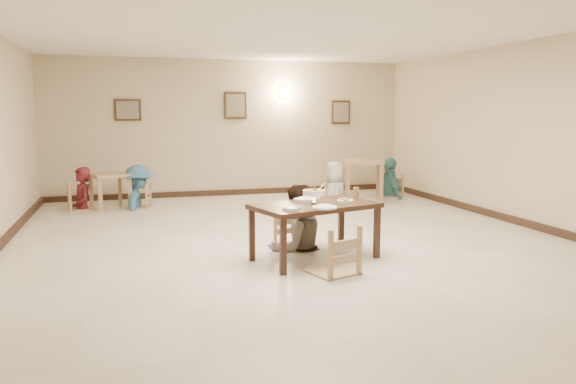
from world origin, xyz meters
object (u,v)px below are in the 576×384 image
object	(u,v)px
chair_far	(293,214)
curry_warmer	(314,193)
main_table	(315,210)
bg_table_left	(110,180)
drink_glass	(356,193)
bg_diner_d	(390,158)
bg_diner_b	(137,165)
bg_chair_ll	(81,182)
chair_near	(333,228)
bg_chair_lr	(138,186)
bg_table_right	(364,167)
bg_chair_rl	(335,176)
main_diner	(296,185)
bg_diner_c	(336,161)
bg_chair_rr	(390,175)
bg_diner_a	(81,167)

from	to	relation	value
chair_far	curry_warmer	size ratio (longest dim) A/B	3.00
main_table	bg_table_left	xyz separation A→B (m)	(-2.59, 4.65, -0.09)
drink_glass	bg_diner_d	world-z (taller)	bg_diner_d
bg_diner_b	bg_diner_d	bearing A→B (deg)	-83.38
chair_far	bg_chair_ll	xyz separation A→B (m)	(-3.03, 4.00, 0.07)
bg_chair_ll	chair_near	bearing A→B (deg)	-158.37
main_table	bg_chair_lr	distance (m)	5.05
bg_table_right	bg_diner_b	xyz separation A→B (m)	(-4.73, 0.04, 0.16)
curry_warmer	bg_diner_d	bearing A→B (deg)	54.32
drink_glass	curry_warmer	bearing A→B (deg)	-155.99
bg_table_left	bg_diner_d	size ratio (longest dim) A/B	0.51
bg_chair_lr	bg_diner_d	bearing A→B (deg)	104.36
curry_warmer	drink_glass	world-z (taller)	curry_warmer
bg_chair_rl	chair_near	bearing A→B (deg)	176.10
curry_warmer	bg_chair_ll	world-z (taller)	bg_chair_ll
main_diner	bg_diner_c	distance (m)	4.49
bg_diner_c	chair_near	bearing A→B (deg)	-12.52
bg_table_right	bg_chair_ll	bearing A→B (deg)	178.78
chair_far	drink_glass	xyz separation A→B (m)	(0.74, -0.44, 0.32)
main_diner	bg_table_right	bearing A→B (deg)	-140.82
curry_warmer	bg_chair_ll	bearing A→B (deg)	122.93
bg_chair_ll	main_table	bearing A→B (deg)	-155.03
bg_chair_ll	bg_chair_rr	bearing A→B (deg)	-99.49
bg_chair_rr	bg_diner_c	xyz separation A→B (m)	(-1.28, 0.02, 0.32)
bg_table_right	bg_diner_b	world-z (taller)	bg_diner_b
chair_far	bg_diner_d	xyz separation A→B (m)	(3.39, 3.90, 0.40)
chair_far	bg_chair_lr	size ratio (longest dim) A/B	1.07
bg_chair_rr	bg_diner_a	xyz separation A→B (m)	(-6.42, 0.10, 0.34)
bg_table_right	bg_chair_rl	world-z (taller)	bg_chair_rl
bg_diner_d	bg_table_right	bearing A→B (deg)	90.96
bg_chair_ll	bg_diner_b	xyz separation A→B (m)	(1.04, -0.09, 0.31)
bg_table_left	bg_diner_b	size ratio (longest dim) A/B	0.52
chair_near	bg_chair_rr	distance (m)	6.19
drink_glass	bg_chair_ll	size ratio (longest dim) A/B	0.14
bg_diner_c	bg_chair_rl	bearing A→B (deg)	180.00
chair_near	bg_diner_d	distance (m)	6.20
bg_diner_a	bg_chair_rr	bearing A→B (deg)	72.27
chair_near	bg_chair_rr	xyz separation A→B (m)	(3.31, 5.24, -0.05)
drink_glass	bg_chair_rr	world-z (taller)	bg_chair_rr
bg_table_right	bg_diner_a	world-z (taller)	bg_diner_a
curry_warmer	bg_table_left	xyz separation A→B (m)	(-2.55, 4.71, -0.31)
bg_chair_rl	bg_diner_c	distance (m)	0.32
bg_diner_d	bg_table_left	bearing A→B (deg)	88.19
bg_diner_d	chair_far	bearing A→B (deg)	137.80
bg_diner_c	bg_diner_d	bearing A→B (deg)	97.79
curry_warmer	bg_table_right	world-z (taller)	curry_warmer
bg_chair_ll	bg_diner_c	xyz separation A→B (m)	(5.14, -0.08, 0.27)
chair_near	bg_chair_ll	size ratio (longest dim) A/B	1.00
drink_glass	bg_diner_a	xyz separation A→B (m)	(-3.77, 4.44, 0.03)
main_diner	bg_diner_b	world-z (taller)	main_diner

